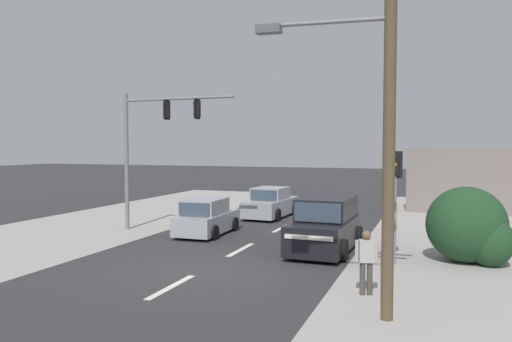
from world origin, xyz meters
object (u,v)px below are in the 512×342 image
at_px(utility_pole_foreground_right, 382,96).
at_px(traffic_signal_mast, 151,136).
at_px(hatchback_kerbside_parked, 207,218).
at_px(pedestrian_at_kerb, 366,259).
at_px(sedan_crossing_left, 271,204).
at_px(suv_receding_far, 326,226).
at_px(pedestal_signal_right_kerb, 395,188).

relative_size(utility_pole_foreground_right, traffic_signal_mast, 1.47).
height_order(hatchback_kerbside_parked, pedestrian_at_kerb, pedestrian_at_kerb).
bearing_deg(sedan_crossing_left, suv_receding_far, -58.51).
distance_m(pedestal_signal_right_kerb, sedan_crossing_left, 11.16).
distance_m(traffic_signal_mast, pedestrian_at_kerb, 12.24).
bearing_deg(pedestal_signal_right_kerb, sedan_crossing_left, 128.64).
bearing_deg(pedestrian_at_kerb, traffic_signal_mast, 147.69).
bearing_deg(suv_receding_far, traffic_signal_mast, 170.36).
relative_size(utility_pole_foreground_right, pedestrian_at_kerb, 5.42).
height_order(sedan_crossing_left, hatchback_kerbside_parked, sedan_crossing_left).
distance_m(traffic_signal_mast, suv_receding_far, 8.68).
relative_size(sedan_crossing_left, hatchback_kerbside_parked, 1.17).
relative_size(suv_receding_far, pedestrian_at_kerb, 2.81).
bearing_deg(utility_pole_foreground_right, sedan_crossing_left, 116.74).
bearing_deg(sedan_crossing_left, hatchback_kerbside_parked, -99.19).
distance_m(suv_receding_far, hatchback_kerbside_parked, 5.57).
relative_size(utility_pole_foreground_right, pedestal_signal_right_kerb, 2.48).
bearing_deg(hatchback_kerbside_parked, pedestal_signal_right_kerb, -19.83).
distance_m(suv_receding_far, pedestrian_at_kerb, 5.37).
height_order(suv_receding_far, pedestrian_at_kerb, suv_receding_far).
height_order(traffic_signal_mast, hatchback_kerbside_parked, traffic_signal_mast).
bearing_deg(pedestrian_at_kerb, pedestal_signal_right_kerb, 83.61).
distance_m(utility_pole_foreground_right, traffic_signal_mast, 13.19).
xyz_separation_m(utility_pole_foreground_right, sedan_crossing_left, (-6.99, 13.87, -4.07)).
height_order(suv_receding_far, sedan_crossing_left, suv_receding_far).
relative_size(traffic_signal_mast, pedestrian_at_kerb, 3.68).
xyz_separation_m(traffic_signal_mast, pedestrian_at_kerb, (9.98, -6.31, -3.22)).
bearing_deg(pedestrian_at_kerb, utility_pole_foreground_right, -73.14).
relative_size(pedestal_signal_right_kerb, suv_receding_far, 0.78).
distance_m(pedestal_signal_right_kerb, pedestrian_at_kerb, 3.91).
bearing_deg(utility_pole_foreground_right, hatchback_kerbside_parked, 134.45).
distance_m(pedestal_signal_right_kerb, hatchback_kerbside_parked, 8.49).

